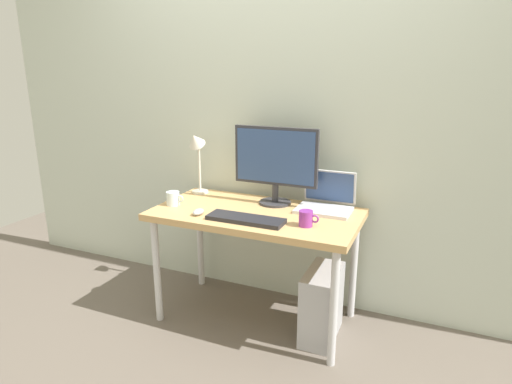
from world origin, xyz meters
TOP-DOWN VIEW (x-y plane):
  - ground_plane at (0.00, 0.00)m, footprint 6.00×6.00m
  - back_wall at (0.00, 0.38)m, footprint 4.40×0.04m
  - desk at (0.00, 0.00)m, footprint 1.22×0.64m
  - monitor at (0.05, 0.19)m, footprint 0.53×0.20m
  - laptop at (0.37, 0.20)m, footprint 0.32×0.26m
  - desk_lamp at (-0.51, 0.19)m, footprint 0.11×0.16m
  - keyboard at (0.02, -0.18)m, footprint 0.44×0.14m
  - mouse at (-0.28, -0.19)m, footprint 0.06×0.09m
  - coffee_mug at (0.35, -0.12)m, footprint 0.11×0.08m
  - glass_cup at (-0.52, -0.09)m, footprint 0.12×0.08m
  - computer_tower at (0.43, -0.03)m, footprint 0.18×0.36m

SIDE VIEW (x-z plane):
  - ground_plane at x=0.00m, z-range 0.00..0.00m
  - computer_tower at x=0.43m, z-range 0.00..0.42m
  - desk at x=0.00m, z-range 0.29..1.00m
  - keyboard at x=0.02m, z-range 0.71..0.74m
  - mouse at x=-0.28m, z-range 0.71..0.75m
  - glass_cup at x=-0.52m, z-range 0.71..0.80m
  - coffee_mug at x=0.35m, z-range 0.71..0.80m
  - laptop at x=0.37m, z-range 0.66..0.89m
  - monitor at x=0.05m, z-range 0.75..1.23m
  - desk_lamp at x=-0.51m, z-range 0.80..1.24m
  - back_wall at x=0.00m, z-range 0.00..2.60m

